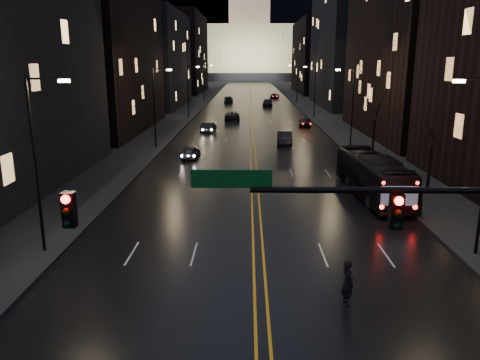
{
  "coord_description": "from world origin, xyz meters",
  "views": [
    {
      "loc": [
        -0.56,
        -12.23,
        9.57
      ],
      "look_at": [
        -0.99,
        13.03,
        3.16
      ],
      "focal_mm": 35.0,
      "sensor_mm": 36.0,
      "label": 1
    }
  ],
  "objects_px": {
    "bus": "(373,176)",
    "receding_car_a": "(284,139)",
    "oncoming_car_a": "(191,152)",
    "oncoming_car_b": "(208,128)",
    "pedestrian_a": "(348,283)"
  },
  "relations": [
    {
      "from": "bus",
      "to": "receding_car_a",
      "type": "relative_size",
      "value": 2.23
    },
    {
      "from": "oncoming_car_a",
      "to": "oncoming_car_b",
      "type": "distance_m",
      "value": 18.13
    },
    {
      "from": "oncoming_car_a",
      "to": "receding_car_a",
      "type": "bearing_deg",
      "value": -138.16
    },
    {
      "from": "oncoming_car_a",
      "to": "receding_car_a",
      "type": "distance_m",
      "value": 12.85
    },
    {
      "from": "oncoming_car_b",
      "to": "receding_car_a",
      "type": "height_order",
      "value": "receding_car_a"
    },
    {
      "from": "pedestrian_a",
      "to": "oncoming_car_a",
      "type": "bearing_deg",
      "value": 3.34
    },
    {
      "from": "bus",
      "to": "receding_car_a",
      "type": "distance_m",
      "value": 21.98
    },
    {
      "from": "oncoming_car_b",
      "to": "pedestrian_a",
      "type": "distance_m",
      "value": 48.26
    },
    {
      "from": "oncoming_car_a",
      "to": "oncoming_car_b",
      "type": "relative_size",
      "value": 0.93
    },
    {
      "from": "receding_car_a",
      "to": "oncoming_car_a",
      "type": "bearing_deg",
      "value": -138.57
    },
    {
      "from": "oncoming_car_b",
      "to": "oncoming_car_a",
      "type": "bearing_deg",
      "value": 96.71
    },
    {
      "from": "bus",
      "to": "receding_car_a",
      "type": "xyz_separation_m",
      "value": [
        -4.76,
        21.44,
        -0.72
      ]
    },
    {
      "from": "oncoming_car_b",
      "to": "pedestrian_a",
      "type": "xyz_separation_m",
      "value": [
        9.52,
        -47.31,
        0.26
      ]
    },
    {
      "from": "bus",
      "to": "oncoming_car_b",
      "type": "xyz_separation_m",
      "value": [
        -14.55,
        31.61,
        -0.84
      ]
    },
    {
      "from": "bus",
      "to": "pedestrian_a",
      "type": "bearing_deg",
      "value": -111.55
    }
  ]
}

